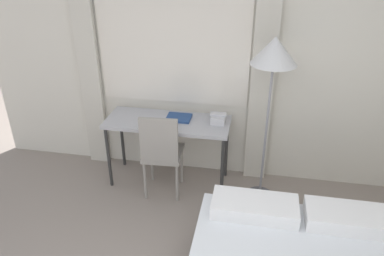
% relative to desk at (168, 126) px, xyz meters
% --- Properties ---
extents(wall_back_with_window, '(5.33, 0.13, 2.70)m').
position_rel_desk_xyz_m(wall_back_with_window, '(0.44, 0.33, 0.66)').
color(wall_back_with_window, silver).
rests_on(wall_back_with_window, ground_plane).
extents(desk, '(1.32, 0.51, 0.77)m').
position_rel_desk_xyz_m(desk, '(0.00, 0.00, 0.00)').
color(desk, '#B2B2B7').
rests_on(desk, ground_plane).
extents(desk_chair, '(0.42, 0.42, 0.97)m').
position_rel_desk_xyz_m(desk_chair, '(-0.01, -0.26, -0.15)').
color(desk_chair, gray).
rests_on(desk_chair, ground_plane).
extents(standing_lamp, '(0.42, 0.42, 1.74)m').
position_rel_desk_xyz_m(standing_lamp, '(1.02, -0.13, 0.81)').
color(standing_lamp, '#4C4C51').
rests_on(standing_lamp, ground_plane).
extents(telephone, '(0.17, 0.18, 0.10)m').
position_rel_desk_xyz_m(telephone, '(0.53, 0.06, 0.11)').
color(telephone, silver).
rests_on(telephone, desk).
extents(book, '(0.26, 0.21, 0.02)m').
position_rel_desk_xyz_m(book, '(0.11, 0.06, 0.08)').
color(book, navy).
rests_on(book, desk).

